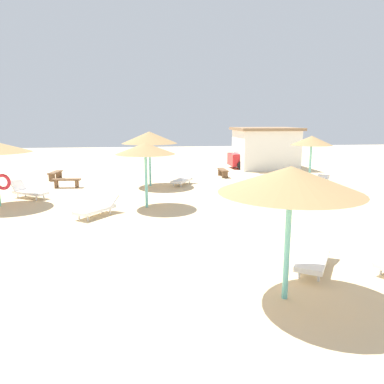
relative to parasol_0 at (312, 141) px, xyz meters
name	(u,v)px	position (x,y,z in m)	size (l,w,h in m)	color
ground_plane	(206,256)	(-7.41, -9.68, -2.51)	(80.00, 80.00, 0.00)	beige
parasol_0	(312,141)	(0.00, 0.00, 0.00)	(2.22, 2.22, 2.79)	#6BC6BC
parasol_1	(149,138)	(-8.72, 1.28, 0.16)	(3.04, 3.04, 3.01)	#6BC6BC
parasol_3	(291,180)	(-6.18, -12.25, 0.00)	(2.87, 2.87, 2.79)	#6BC6BC
parasol_4	(145,149)	(-8.97, -3.72, -0.04)	(2.49, 2.49, 2.72)	#6BC6BC
lounger_0	(316,185)	(-0.27, -1.36, -2.19)	(1.88, 1.59, 0.80)	white
lounger_1	(183,179)	(-6.88, 1.40, -2.19)	(1.48, 1.92, 0.80)	white
lounger_3	(314,256)	(-4.87, -10.83, -2.21)	(1.58, 1.96, 0.61)	white
lounger_4	(97,208)	(-10.86, -4.92, -2.20)	(1.66, 1.89, 0.71)	white
lounger_5	(28,191)	(-14.49, -1.19, -2.19)	(1.90, 1.53, 0.81)	white
bench_0	(66,181)	(-13.24, 1.34, -2.17)	(1.53, 0.52, 0.49)	brown
bench_1	(223,171)	(-4.01, 4.02, -2.17)	(0.44, 1.51, 0.49)	brown
bench_2	(55,174)	(-14.48, 4.26, -2.17)	(0.62, 1.54, 0.49)	brown
parked_car	(255,157)	(-0.66, 8.04, -1.69)	(4.04, 2.06, 1.72)	#B21E23
beach_cabana	(265,148)	(0.04, 7.83, -0.98)	(4.61, 4.18, 3.04)	white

